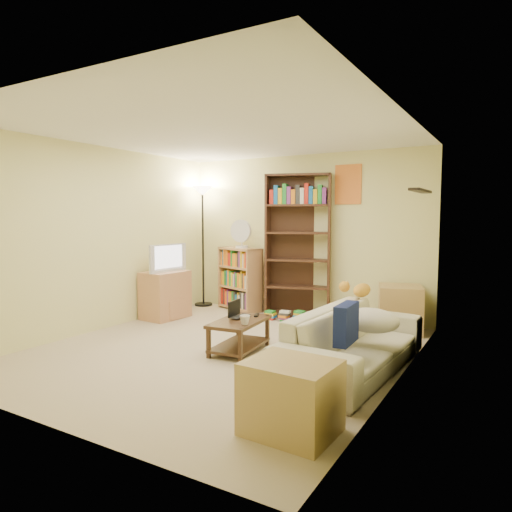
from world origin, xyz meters
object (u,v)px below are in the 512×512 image
Objects in this scene: desk_fan at (241,234)px; floor_lamp at (203,211)px; laptop at (243,317)px; end_cabinet at (291,397)px; short_bookshelf at (240,279)px; side_table at (400,309)px; tabby_cat at (359,290)px; tall_bookshelf at (298,242)px; television at (165,258)px; mug at (245,320)px; coffee_table at (239,332)px; tv_stand at (165,295)px; sofa at (354,341)px.

desk_fan is 0.89m from floor_lamp.
end_cabinet is at bearing -136.03° from laptop.
short_bookshelf is 0.75m from desk_fan.
desk_fan is 0.74× the size of side_table.
tabby_cat is 2.65m from short_bookshelf.
tabby_cat is 1.81m from tall_bookshelf.
television is 4.11m from end_cabinet.
television is at bearing 153.18° from mug.
coffee_table is 1.21× the size of tv_stand.
sofa reaches higher than laptop.
tall_bookshelf is 1.24m from short_bookshelf.
laptop is at bearing -36.51° from short_bookshelf.
tabby_cat is 0.23× the size of floor_lamp.
laptop is at bearing 131.24° from end_cabinet.
laptop is at bearing -57.30° from desk_fan.
coffee_table is 1.18× the size of television.
television is at bearing -84.79° from floor_lamp.
tv_stand is (-3.03, 0.04, -0.34)m from tabby_cat.
short_bookshelf reaches higher than sofa.
tv_stand is 2.18m from tall_bookshelf.
tabby_cat is at bearing -86.40° from television.
side_table is at bearing 89.78° from end_cabinet.
floor_lamp is (-0.10, 1.10, 0.72)m from television.
tv_stand reaches higher than end_cabinet.
television is (-1.90, 0.89, 0.70)m from coffee_table.
sofa is at bearing -91.42° from side_table.
short_bookshelf is at bearing 123.53° from mug.
short_bookshelf is (-1.25, 1.90, 0.14)m from laptop.
floor_lamp is at bearing 49.24° from laptop.
desk_fan reaches higher than side_table.
desk_fan reaches higher than television.
tabby_cat reaches higher than end_cabinet.
sofa is at bearing 91.20° from end_cabinet.
floor_lamp is at bearing 135.38° from mug.
coffee_table is (-1.13, -0.85, -0.47)m from tabby_cat.
tall_bookshelf is 3.49× the size of end_cabinet.
coffee_table is at bearing -20.71° from tv_stand.
coffee_table is 2.51m from desk_fan.
television reaches higher than mug.
television reaches higher than side_table.
mug is at bearing -48.03° from coffee_table.
tabby_cat is 3.97× the size of mug.
desk_fan is at bearing 60.59° from tv_stand.
end_cabinet reaches higher than laptop.
television is 1.17× the size of end_cabinet.
short_bookshelf is at bearing 154.32° from tabby_cat.
tall_bookshelf is at bearing 99.74° from mug.
coffee_table is 2.30m from side_table.
tv_stand reaches higher than sofa.
floor_lamp reaches higher than side_table.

